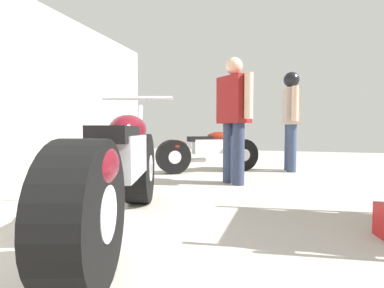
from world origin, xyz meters
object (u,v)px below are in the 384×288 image
mechanic_in_blue (234,113)px  motorcycle_black_naked (207,152)px  mechanic_with_helmet (291,112)px  motorcycle_maroon_cruiser (120,170)px

mechanic_in_blue → motorcycle_black_naked: bearing=123.2°
mechanic_in_blue → mechanic_with_helmet: (0.77, 1.54, 0.09)m
mechanic_in_blue → mechanic_with_helmet: 1.72m
motorcycle_black_naked → motorcycle_maroon_cruiser: bearing=-86.5°
motorcycle_maroon_cruiser → motorcycle_black_naked: 3.11m
motorcycle_maroon_cruiser → mechanic_with_helmet: 3.90m
motorcycle_black_naked → mechanic_in_blue: bearing=-56.8°
motorcycle_black_naked → mechanic_in_blue: size_ratio=0.96×
mechanic_with_helmet → motorcycle_maroon_cruiser: bearing=-108.5°
motorcycle_maroon_cruiser → mechanic_in_blue: (0.46, 2.12, 0.53)m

